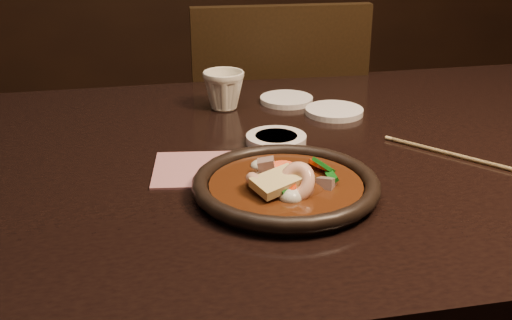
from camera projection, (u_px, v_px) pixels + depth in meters
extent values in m
cube|color=black|center=(362.00, 157.00, 1.09)|extent=(1.60, 0.90, 0.04)
cube|color=black|center=(267.00, 166.00, 1.78)|extent=(0.46, 0.46, 0.04)
cylinder|color=black|center=(311.00, 207.00, 2.06)|extent=(0.04, 0.04, 0.42)
cylinder|color=black|center=(340.00, 265.00, 1.74)|extent=(0.04, 0.04, 0.42)
cylinder|color=black|center=(203.00, 214.00, 2.01)|extent=(0.04, 0.04, 0.42)
cylinder|color=black|center=(212.00, 276.00, 1.69)|extent=(0.04, 0.04, 0.42)
cube|color=black|center=(281.00, 102.00, 1.51)|extent=(0.41, 0.06, 0.45)
cylinder|color=black|center=(286.00, 191.00, 0.91)|extent=(0.25, 0.25, 0.01)
torus|color=black|center=(286.00, 184.00, 0.91)|extent=(0.27, 0.27, 0.02)
cylinder|color=#3A1A0A|center=(286.00, 186.00, 0.91)|extent=(0.22, 0.22, 0.01)
ellipsoid|color=#3A1A0A|center=(286.00, 186.00, 0.91)|extent=(0.12, 0.11, 0.03)
torus|color=#E6B291|center=(296.00, 183.00, 0.87)|extent=(0.07, 0.07, 0.05)
torus|color=#E6B291|center=(265.00, 186.00, 0.89)|extent=(0.07, 0.07, 0.05)
cube|color=gray|center=(269.00, 183.00, 0.91)|extent=(0.04, 0.03, 0.03)
cube|color=gray|center=(290.00, 184.00, 0.88)|extent=(0.03, 0.03, 0.02)
cube|color=gray|center=(267.00, 166.00, 0.93)|extent=(0.03, 0.03, 0.03)
cube|color=gray|center=(326.00, 185.00, 0.90)|extent=(0.04, 0.04, 0.03)
cube|color=gray|center=(284.00, 183.00, 0.90)|extent=(0.03, 0.04, 0.03)
cube|color=gray|center=(297.00, 174.00, 0.90)|extent=(0.03, 0.03, 0.02)
cylinder|color=#EA3607|center=(280.00, 177.00, 0.92)|extent=(0.05, 0.05, 0.03)
cylinder|color=#EA3607|center=(268.00, 178.00, 0.91)|extent=(0.06, 0.05, 0.02)
cylinder|color=#EA3607|center=(282.00, 185.00, 0.87)|extent=(0.06, 0.06, 0.03)
cylinder|color=#EA3607|center=(319.00, 165.00, 0.95)|extent=(0.05, 0.05, 0.02)
cylinder|color=#EA3607|center=(281.00, 168.00, 0.93)|extent=(0.04, 0.04, 0.03)
cylinder|color=#EA3607|center=(275.00, 175.00, 0.93)|extent=(0.06, 0.06, 0.03)
cube|color=#136718|center=(283.00, 189.00, 0.88)|extent=(0.03, 0.04, 0.02)
cube|color=#136718|center=(332.00, 176.00, 0.91)|extent=(0.02, 0.04, 0.01)
cube|color=#136718|center=(289.00, 176.00, 0.90)|extent=(0.04, 0.02, 0.02)
cube|color=#136718|center=(289.00, 186.00, 0.87)|extent=(0.04, 0.03, 0.01)
cube|color=#136718|center=(324.00, 165.00, 0.93)|extent=(0.03, 0.04, 0.02)
ellipsoid|color=beige|center=(290.00, 196.00, 0.86)|extent=(0.03, 0.04, 0.03)
ellipsoid|color=beige|center=(278.00, 175.00, 0.93)|extent=(0.04, 0.02, 0.02)
ellipsoid|color=beige|center=(296.00, 169.00, 0.92)|extent=(0.03, 0.03, 0.02)
ellipsoid|color=beige|center=(261.00, 166.00, 0.96)|extent=(0.03, 0.03, 0.02)
ellipsoid|color=beige|center=(292.00, 171.00, 0.94)|extent=(0.03, 0.03, 0.02)
cube|color=#E0CC85|center=(278.00, 182.00, 0.87)|extent=(0.08, 0.07, 0.03)
cylinder|color=white|center=(276.00, 139.00, 1.09)|extent=(0.10, 0.10, 0.01)
cylinder|color=white|center=(286.00, 100.00, 1.31)|extent=(0.11, 0.11, 0.01)
cylinder|color=white|center=(334.00, 111.00, 1.24)|extent=(0.11, 0.11, 0.01)
imported|color=silver|center=(224.00, 89.00, 1.25)|extent=(0.09, 0.09, 0.08)
cylinder|color=tan|center=(455.00, 155.00, 1.04)|extent=(0.15, 0.18, 0.01)
cylinder|color=tan|center=(448.00, 153.00, 1.05)|extent=(0.15, 0.18, 0.01)
cube|color=#A9686D|center=(198.00, 169.00, 0.99)|extent=(0.16, 0.16, 0.00)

